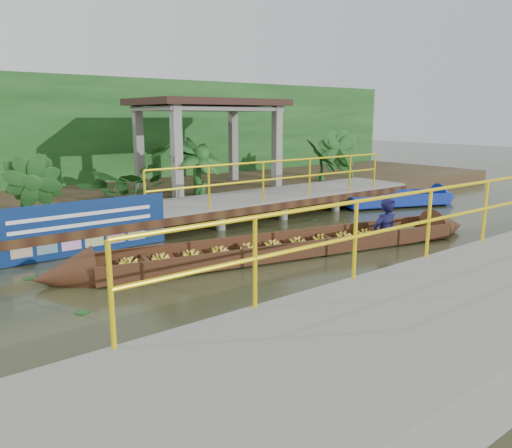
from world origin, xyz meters
TOP-DOWN VIEW (x-y plane):
  - ground at (0.00, 0.00)m, footprint 80.00×80.00m
  - land_strip at (0.00, 7.50)m, footprint 30.00×8.00m
  - far_dock at (0.02, 3.43)m, footprint 16.00×2.06m
  - near_dock at (1.00, -4.20)m, footprint 18.00×2.40m
  - pavilion at (3.00, 6.30)m, footprint 4.40×3.00m
  - foliage_backdrop at (0.00, 10.00)m, footprint 30.00×0.80m
  - vendor_boat at (1.25, -0.01)m, footprint 9.42×2.86m
  - moored_blue_boat at (7.86, 1.81)m, footprint 3.96×2.32m
  - blue_banner at (-2.34, 2.48)m, footprint 3.44×0.04m
  - tropical_plants at (1.66, 5.30)m, footprint 14.25×1.25m

SIDE VIEW (x-z plane):
  - ground at x=0.00m, z-range 0.00..0.00m
  - moored_blue_boat at x=7.86m, z-range -0.30..0.63m
  - land_strip at x=0.00m, z-range 0.00..0.45m
  - vendor_boat at x=1.25m, z-range -0.82..1.32m
  - near_dock at x=1.00m, z-range -0.56..1.16m
  - far_dock at x=0.02m, z-range -0.35..1.30m
  - blue_banner at x=-2.34m, z-range 0.02..1.09m
  - tropical_plants at x=1.66m, z-range 0.45..2.02m
  - foliage_backdrop at x=0.00m, z-range 0.00..4.00m
  - pavilion at x=3.00m, z-range 1.32..4.32m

